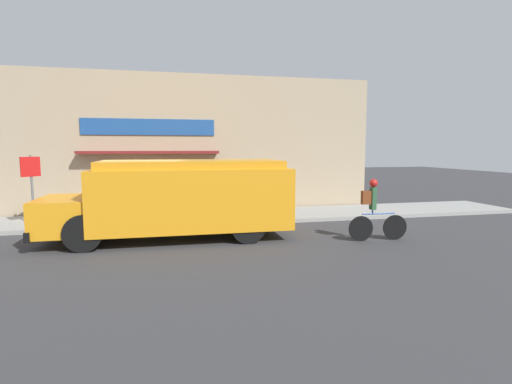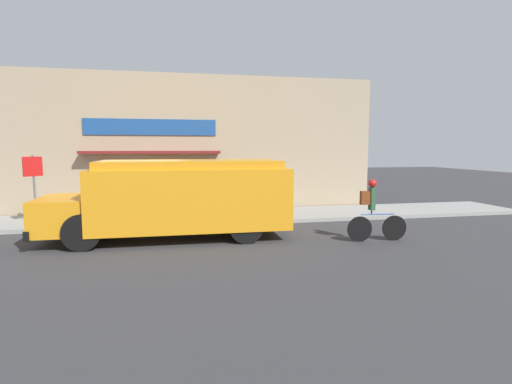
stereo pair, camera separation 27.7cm
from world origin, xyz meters
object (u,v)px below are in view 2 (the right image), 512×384
at_px(school_bus, 178,197).
at_px(cyclist, 374,211).
at_px(trash_bin, 204,201).
at_px(stop_sign_post, 34,178).

relative_size(school_bus, cyclist, 3.93).
distance_m(school_bus, trash_bin, 3.28).
bearing_deg(cyclist, trash_bin, 135.76).
relative_size(school_bus, stop_sign_post, 3.05).
bearing_deg(school_bus, stop_sign_post, 154.08).
xyz_separation_m(stop_sign_post, trash_bin, (5.27, 0.95, -0.98)).
relative_size(school_bus, trash_bin, 7.05).
bearing_deg(cyclist, stop_sign_post, 162.36).
distance_m(stop_sign_post, trash_bin, 5.44).
relative_size(cyclist, trash_bin, 1.80).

